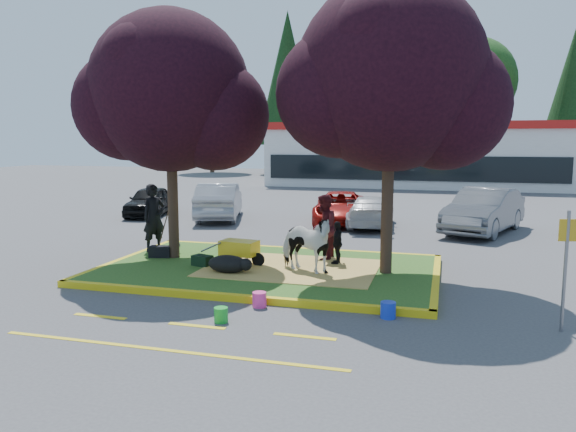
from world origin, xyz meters
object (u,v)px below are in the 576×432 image
(cow, at_px, (305,244))
(car_black, at_px, (150,201))
(car_silver, at_px, (219,201))
(calf, at_px, (228,264))
(wheelbarrow, at_px, (240,248))
(sign_post, at_px, (566,259))
(handler, at_px, (154,218))
(bucket_green, at_px, (221,315))
(bucket_pink, at_px, (259,300))
(bucket_blue, at_px, (388,310))

(cow, xyz_separation_m, car_black, (-9.17, 8.85, -0.22))
(car_silver, bearing_deg, calf, 97.04)
(wheelbarrow, distance_m, car_black, 11.27)
(sign_post, height_order, car_black, sign_post)
(wheelbarrow, bearing_deg, car_silver, 123.65)
(handler, xyz_separation_m, wheelbarrow, (2.94, -0.96, -0.53))
(handler, height_order, sign_post, sign_post)
(bucket_green, bearing_deg, sign_post, 11.26)
(bucket_green, height_order, car_black, car_black)
(calf, bearing_deg, bucket_pink, -69.76)
(bucket_blue, bearing_deg, car_silver, 125.87)
(bucket_blue, distance_m, car_silver, 13.83)
(sign_post, bearing_deg, bucket_blue, 168.12)
(bucket_pink, height_order, car_silver, car_silver)
(handler, height_order, bucket_green, handler)
(calf, xyz_separation_m, sign_post, (6.99, -1.84, 0.93))
(cow, relative_size, bucket_blue, 5.33)
(calf, distance_m, car_silver, 10.14)
(car_silver, bearing_deg, cow, 107.07)
(handler, distance_m, bucket_green, 6.38)
(handler, xyz_separation_m, car_silver, (-1.13, 7.44, -0.36))
(sign_post, xyz_separation_m, bucket_pink, (-5.54, -0.10, -1.14))
(cow, distance_m, wheelbarrow, 1.84)
(calf, distance_m, bucket_pink, 2.43)
(calf, bearing_deg, bucket_blue, -42.43)
(sign_post, xyz_separation_m, car_black, (-14.40, 11.23, -0.66))
(bucket_green, bearing_deg, wheelbarrow, 105.80)
(wheelbarrow, xyz_separation_m, car_silver, (-4.07, 8.40, 0.17))
(car_silver, bearing_deg, wheelbarrow, 99.05)
(cow, xyz_separation_m, handler, (-4.73, 1.29, 0.27))
(car_silver, bearing_deg, bucket_pink, 99.53)
(handler, bearing_deg, wheelbarrow, -78.74)
(cow, bearing_deg, car_black, 70.00)
(wheelbarrow, bearing_deg, sign_post, -13.28)
(bucket_green, distance_m, bucket_pink, 1.14)
(cow, bearing_deg, car_silver, 57.90)
(cow, height_order, car_black, cow)
(calf, relative_size, sign_post, 0.46)
(car_black, xyz_separation_m, car_silver, (3.30, -0.13, 0.12))
(handler, distance_m, bucket_pink, 5.88)
(cow, height_order, sign_post, sign_post)
(handler, relative_size, bucket_pink, 6.37)
(wheelbarrow, relative_size, bucket_pink, 5.52)
(calf, xyz_separation_m, car_black, (-7.40, 9.39, 0.27))
(cow, xyz_separation_m, sign_post, (5.23, -2.37, 0.45))
(cow, xyz_separation_m, wheelbarrow, (-1.79, 0.33, -0.27))
(handler, bearing_deg, car_silver, 38.01)
(bucket_green, xyz_separation_m, bucket_pink, (0.38, 1.08, 0.01))
(cow, relative_size, car_black, 0.45)
(car_black, bearing_deg, calf, -64.36)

